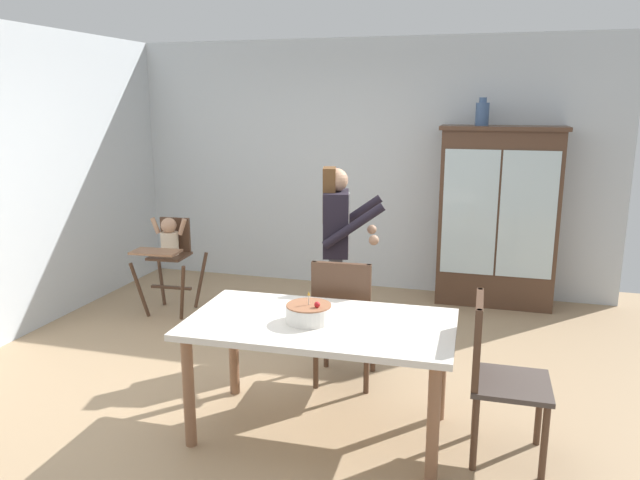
% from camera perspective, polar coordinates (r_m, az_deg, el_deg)
% --- Properties ---
extents(ground_plane, '(6.24, 6.24, 0.00)m').
position_cam_1_polar(ground_plane, '(4.59, -2.90, -13.54)').
color(ground_plane, tan).
extents(wall_back, '(5.32, 0.06, 2.70)m').
position_cam_1_polar(wall_back, '(6.69, 4.28, 6.95)').
color(wall_back, silver).
rests_on(wall_back, ground_plane).
extents(china_cabinet, '(1.20, 0.48, 1.81)m').
position_cam_1_polar(china_cabinet, '(6.35, 16.39, 2.13)').
color(china_cabinet, '#4C3323').
rests_on(china_cabinet, ground_plane).
extents(ceramic_vase, '(0.13, 0.13, 0.27)m').
position_cam_1_polar(ceramic_vase, '(6.25, 15.04, 11.46)').
color(ceramic_vase, '#3D567F').
rests_on(ceramic_vase, china_cabinet).
extents(high_chair_with_toddler, '(0.61, 0.71, 0.95)m').
position_cam_1_polar(high_chair_with_toddler, '(6.06, -14.01, -0.72)').
color(high_chair_with_toddler, '#4C3323').
rests_on(high_chair_with_toddler, ground_plane).
extents(adult_person, '(0.59, 0.57, 1.53)m').
position_cam_1_polar(adult_person, '(4.93, 1.60, 0.33)').
color(adult_person, '#47474C').
rests_on(adult_person, ground_plane).
extents(dining_table, '(1.65, 0.92, 0.74)m').
position_cam_1_polar(dining_table, '(3.75, 0.00, -8.95)').
color(dining_table, silver).
rests_on(dining_table, ground_plane).
extents(birthday_cake, '(0.28, 0.28, 0.19)m').
position_cam_1_polar(birthday_cake, '(3.69, -1.06, -6.89)').
color(birthday_cake, white).
rests_on(birthday_cake, dining_table).
extents(dining_chair_far_side, '(0.47, 0.47, 0.96)m').
position_cam_1_polar(dining_chair_far_side, '(4.38, 2.21, -6.96)').
color(dining_chair_far_side, '#4C3323').
rests_on(dining_chair_far_side, ground_plane).
extents(dining_chair_right_end, '(0.45, 0.45, 0.96)m').
position_cam_1_polar(dining_chair_right_end, '(3.69, 16.02, -11.43)').
color(dining_chair_right_end, '#4C3323').
rests_on(dining_chair_right_end, ground_plane).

